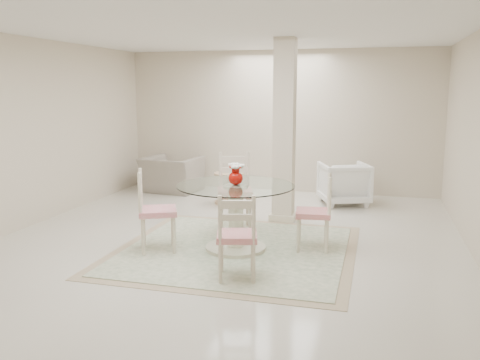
% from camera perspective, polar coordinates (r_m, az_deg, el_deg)
% --- Properties ---
extents(ground, '(7.00, 7.00, 0.00)m').
position_cam_1_polar(ground, '(6.71, -1.42, -6.88)').
color(ground, silver).
rests_on(ground, ground).
extents(room_shell, '(6.02, 7.02, 2.71)m').
position_cam_1_polar(room_shell, '(6.42, -1.49, 9.17)').
color(room_shell, beige).
rests_on(room_shell, ground).
extents(column, '(0.30, 0.30, 2.70)m').
position_cam_1_polar(column, '(7.59, 5.01, 5.47)').
color(column, beige).
rests_on(column, ground).
extents(area_rug, '(2.89, 2.89, 0.02)m').
position_cam_1_polar(area_rug, '(6.34, -0.48, -7.82)').
color(area_rug, tan).
rests_on(area_rug, ground).
extents(dining_table, '(1.43, 1.43, 0.82)m').
position_cam_1_polar(dining_table, '(6.23, -0.49, -4.22)').
color(dining_table, beige).
rests_on(dining_table, ground).
extents(red_vase, '(0.21, 0.19, 0.27)m').
position_cam_1_polar(red_vase, '(6.12, -0.49, 0.66)').
color(red_vase, '#AC0B05').
rests_on(red_vase, dining_table).
extents(dining_chair_east, '(0.46, 0.46, 1.04)m').
position_cam_1_polar(dining_chair_east, '(6.28, 8.84, -3.01)').
color(dining_chair_east, '#F1E5C6').
rests_on(dining_chair_east, ground).
extents(dining_chair_north, '(0.60, 0.60, 1.19)m').
position_cam_1_polar(dining_chair_north, '(7.19, -0.61, -0.58)').
color(dining_chair_north, beige).
rests_on(dining_chair_north, ground).
extents(dining_chair_west, '(0.59, 0.59, 1.11)m').
position_cam_1_polar(dining_chair_west, '(6.25, -9.90, -2.76)').
color(dining_chair_west, beige).
rests_on(dining_chair_west, ground).
extents(dining_chair_south, '(0.51, 0.51, 1.03)m').
position_cam_1_polar(dining_chair_south, '(5.22, -0.36, -5.69)').
color(dining_chair_south, beige).
rests_on(dining_chair_south, ground).
extents(recliner_taupe, '(1.14, 1.03, 0.67)m').
position_cam_1_polar(recliner_taupe, '(9.92, -7.65, 0.63)').
color(recliner_taupe, gray).
rests_on(recliner_taupe, ground).
extents(armchair_white, '(1.00, 1.02, 0.73)m').
position_cam_1_polar(armchair_white, '(8.94, 11.58, -0.36)').
color(armchair_white, white).
rests_on(armchair_white, ground).
extents(side_table, '(0.52, 0.52, 0.54)m').
position_cam_1_polar(side_table, '(8.82, -1.24, -1.05)').
color(side_table, tan).
rests_on(side_table, ground).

